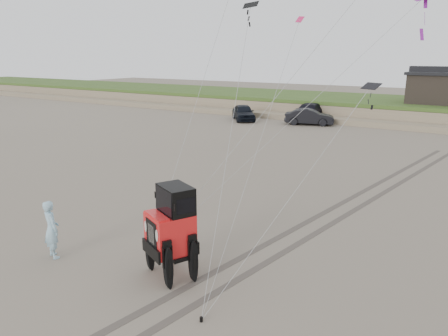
{
  "coord_description": "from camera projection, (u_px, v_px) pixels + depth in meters",
  "views": [
    {
      "loc": [
        7.15,
        -8.38,
        6.15
      ],
      "look_at": [
        -0.26,
        3.0,
        2.6
      ],
      "focal_mm": 35.0,
      "sensor_mm": 36.0,
      "label": 1
    }
  ],
  "objects": [
    {
      "name": "tire_tracks",
      "position": [
        339.0,
        212.0,
        17.55
      ],
      "size": [
        5.22,
        29.74,
        0.01
      ],
      "color": "#4C443D",
      "rests_on": "ground"
    },
    {
      "name": "truck_a",
      "position": [
        243.0,
        112.0,
        41.76
      ],
      "size": [
        4.21,
        4.54,
        1.51
      ],
      "primitive_type": "imported",
      "rotation": [
        0.0,
        0.0,
        0.7
      ],
      "color": "black",
      "rests_on": "ground"
    },
    {
      "name": "stake_main",
      "position": [
        149.0,
        252.0,
        13.89
      ],
      "size": [
        0.08,
        0.08,
        0.12
      ],
      "primitive_type": "cylinder",
      "color": "black",
      "rests_on": "ground"
    },
    {
      "name": "truck_b",
      "position": [
        309.0,
        117.0,
        39.06
      ],
      "size": [
        4.59,
        2.8,
        1.43
      ],
      "primitive_type": "imported",
      "rotation": [
        0.0,
        0.0,
        1.89
      ],
      "color": "black",
      "rests_on": "ground"
    },
    {
      "name": "dune_ridge",
      "position": [
        420.0,
        111.0,
        42.32
      ],
      "size": [
        160.0,
        14.25,
        1.73
      ],
      "color": "#7A6B54",
      "rests_on": "ground"
    },
    {
      "name": "cabin",
      "position": [
        445.0,
        87.0,
        40.25
      ],
      "size": [
        6.4,
        5.4,
        3.35
      ],
      "color": "black",
      "rests_on": "dune_ridge"
    },
    {
      "name": "jeep",
      "position": [
        171.0,
        241.0,
        12.27
      ],
      "size": [
        4.61,
        6.19,
        2.12
      ],
      "primitive_type": null,
      "rotation": [
        0.0,
        0.0,
        -0.43
      ],
      "color": "red",
      "rests_on": "ground"
    },
    {
      "name": "stake_aux",
      "position": [
        201.0,
        319.0,
        10.34
      ],
      "size": [
        0.08,
        0.08,
        0.12
      ],
      "primitive_type": "cylinder",
      "color": "black",
      "rests_on": "ground"
    },
    {
      "name": "ground",
      "position": [
        173.0,
        282.0,
        12.12
      ],
      "size": [
        160.0,
        160.0,
        0.0
      ],
      "primitive_type": "plane",
      "color": "#6B6054",
      "rests_on": "ground"
    },
    {
      "name": "man",
      "position": [
        52.0,
        229.0,
        13.44
      ],
      "size": [
        0.77,
        0.62,
        1.84
      ],
      "primitive_type": "imported",
      "rotation": [
        0.0,
        0.0,
        2.85
      ],
      "color": "#7FB1C5",
      "rests_on": "ground"
    },
    {
      "name": "truck_c",
      "position": [
        309.0,
        112.0,
        41.71
      ],
      "size": [
        2.5,
        5.57,
        1.58
      ],
      "primitive_type": "imported",
      "rotation": [
        0.0,
        0.0,
        0.05
      ],
      "color": "black",
      "rests_on": "ground"
    }
  ]
}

